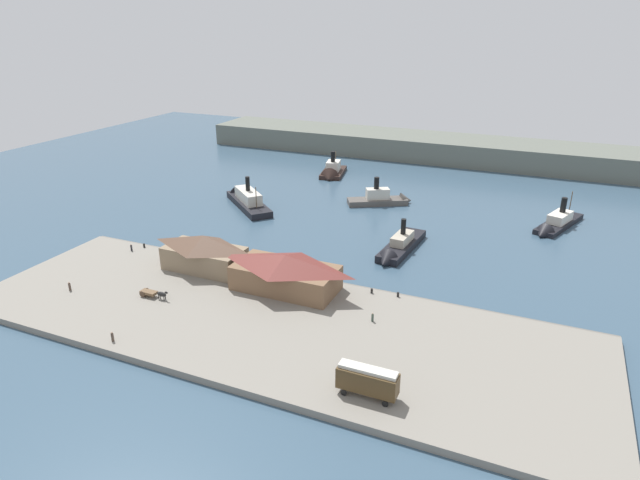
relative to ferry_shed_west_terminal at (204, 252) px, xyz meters
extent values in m
plane|color=#385166|center=(21.57, 9.13, -4.95)|extent=(320.00, 320.00, 0.00)
cube|color=gray|center=(21.57, -12.87, -4.35)|extent=(110.00, 36.00, 1.20)
cube|color=#666159|center=(21.57, 5.53, -4.45)|extent=(110.00, 0.80, 1.00)
cube|color=#847056|center=(0.00, 0.00, -1.38)|extent=(16.42, 7.85, 4.74)
pyramid|color=brown|center=(0.00, 0.00, 2.31)|extent=(16.75, 8.25, 2.64)
cube|color=brown|center=(19.18, -1.32, -1.39)|extent=(19.59, 9.54, 4.72)
pyramid|color=maroon|center=(19.18, -1.32, 2.12)|extent=(19.98, 10.02, 2.29)
cube|color=#4C381E|center=(43.65, -25.14, -1.31)|extent=(8.39, 2.46, 3.08)
cube|color=beige|center=(43.65, -25.14, 0.48)|extent=(8.05, 1.72, 0.50)
cylinder|color=black|center=(46.58, -23.91, -3.30)|extent=(0.90, 0.18, 0.90)
cylinder|color=black|center=(46.58, -26.37, -3.30)|extent=(0.90, 0.18, 0.90)
cylinder|color=black|center=(40.71, -23.91, -3.30)|extent=(0.90, 0.18, 0.90)
cylinder|color=black|center=(40.71, -26.37, -3.30)|extent=(0.90, 0.18, 0.90)
cube|color=brown|center=(-2.64, -14.21, -2.90)|extent=(3.15, 1.46, 0.50)
cylinder|color=#4C3828|center=(-3.58, -13.47, -3.15)|extent=(1.20, 0.10, 1.20)
cylinder|color=#4C3828|center=(-3.58, -14.94, -3.15)|extent=(1.20, 0.10, 1.20)
ellipsoid|color=black|center=(0.34, -14.21, -2.65)|extent=(2.00, 0.70, 0.90)
ellipsoid|color=black|center=(1.44, -14.21, -2.10)|extent=(0.70, 0.32, 0.44)
cylinder|color=black|center=(0.94, -14.01, -3.25)|extent=(0.16, 0.16, 1.00)
cylinder|color=black|center=(0.94, -14.41, -3.25)|extent=(0.16, 0.16, 1.00)
cylinder|color=black|center=(-0.26, -14.01, -3.25)|extent=(0.16, 0.16, 1.00)
cylinder|color=black|center=(-0.26, -14.41, -3.25)|extent=(0.16, 0.16, 1.00)
cylinder|color=#4C3D33|center=(2.10, -28.55, -3.02)|extent=(0.43, 0.43, 1.46)
sphere|color=#CCA889|center=(2.10, -28.55, -2.16)|extent=(0.27, 0.27, 0.27)
cylinder|color=#4C3D33|center=(-17.97, -18.25, -3.00)|extent=(0.44, 0.44, 1.50)
sphere|color=#CCA889|center=(-17.97, -18.25, -2.11)|extent=(0.27, 0.27, 0.27)
cylinder|color=#3D4C42|center=(38.08, -6.16, -3.05)|extent=(0.41, 0.41, 1.39)
sphere|color=#CCA889|center=(38.08, -6.16, -2.23)|extent=(0.26, 0.26, 0.26)
cylinder|color=#232328|center=(-20.42, 1.29, -3.07)|extent=(0.40, 0.40, 1.36)
sphere|color=#CCA889|center=(-20.42, 1.29, -2.26)|extent=(0.25, 0.25, 0.25)
cylinder|color=black|center=(34.71, 3.54, -3.30)|extent=(0.44, 0.44, 0.90)
cylinder|color=black|center=(39.62, 4.09, -3.30)|extent=(0.44, 0.44, 0.90)
cylinder|color=black|center=(-19.18, 3.96, -3.30)|extent=(0.44, 0.44, 0.90)
cube|color=black|center=(-5.25, 82.07, -4.26)|extent=(9.88, 16.12, 1.37)
cone|color=black|center=(-3.69, 74.73, -4.26)|extent=(6.65, 3.93, 6.22)
cube|color=silver|center=(-5.25, 82.07, -1.98)|extent=(5.30, 6.67, 3.20)
cylinder|color=black|center=(-5.07, 81.21, 1.37)|extent=(1.43, 1.43, 3.50)
cylinder|color=brown|center=(-6.19, 86.47, -0.80)|extent=(0.24, 0.24, 5.55)
cube|color=black|center=(-13.90, 40.88, -4.04)|extent=(21.27, 19.71, 1.82)
cone|color=black|center=(-22.56, 48.48, -4.04)|extent=(6.68, 6.79, 5.40)
cube|color=beige|center=(-13.90, 40.88, -1.63)|extent=(11.84, 11.11, 3.00)
cylinder|color=black|center=(-13.90, 40.87, 1.83)|extent=(1.19, 1.19, 3.92)
cylinder|color=brown|center=(-8.71, 36.32, -0.21)|extent=(0.24, 0.24, 5.84)
cube|color=black|center=(33.47, 28.79, -4.11)|extent=(6.56, 20.25, 1.68)
cone|color=black|center=(32.70, 18.86, -4.11)|extent=(4.79, 3.93, 4.52)
cube|color=#B2A893|center=(33.47, 28.79, -2.26)|extent=(3.75, 7.72, 2.02)
cylinder|color=black|center=(33.50, 29.10, 0.52)|extent=(1.16, 1.16, 3.54)
cube|color=#514C47|center=(18.23, 57.73, -4.16)|extent=(17.01, 12.61, 1.58)
cone|color=#514C47|center=(25.51, 61.87, -4.16)|extent=(4.83, 5.38, 4.47)
cube|color=beige|center=(18.23, 57.73, -1.87)|extent=(7.02, 5.74, 3.00)
cylinder|color=black|center=(17.88, 57.53, 1.29)|extent=(1.45, 1.45, 3.31)
cube|color=black|center=(65.97, 59.35, -4.34)|extent=(11.59, 20.62, 1.21)
cone|color=black|center=(62.55, 49.90, -4.34)|extent=(5.51, 4.95, 4.55)
cube|color=silver|center=(65.97, 59.35, -2.58)|extent=(6.22, 8.62, 2.32)
cylinder|color=black|center=(66.33, 60.35, 0.46)|extent=(1.42, 1.42, 3.76)
cylinder|color=brown|center=(68.02, 65.02, -0.42)|extent=(0.24, 0.24, 6.62)
cube|color=#60665B|center=(21.57, 119.13, -0.95)|extent=(180.00, 24.00, 8.00)
camera|label=1|loc=(61.98, -83.18, 43.93)|focal=30.49mm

